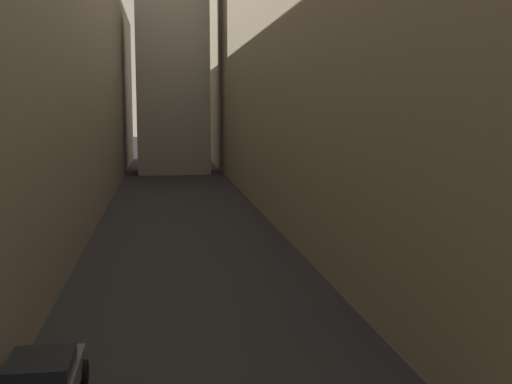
{
  "coord_description": "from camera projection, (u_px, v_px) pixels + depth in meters",
  "views": [
    {
      "loc": [
        -1.4,
        7.64,
        7.3
      ],
      "look_at": [
        0.0,
        17.21,
        6.06
      ],
      "focal_mm": 45.44,
      "sensor_mm": 36.0,
      "label": 1
    }
  ],
  "objects": [
    {
      "name": "building_block_left",
      "position": [
        1.0,
        71.0,
        39.89
      ],
      "size": [
        11.23,
        108.0,
        19.17
      ],
      "primitive_type": "cube",
      "color": "#756B5B",
      "rests_on": "ground"
    },
    {
      "name": "parked_car_left_far",
      "position": [
        41.0,
        383.0,
        15.67
      ],
      "size": [
        1.87,
        4.19,
        1.35
      ],
      "rotation": [
        0.0,
        0.0,
        1.57
      ],
      "color": "#4C4C51",
      "rests_on": "ground"
    },
    {
      "name": "building_block_right",
      "position": [
        370.0,
        55.0,
        43.11
      ],
      "size": [
        14.01,
        108.0,
        21.76
      ],
      "primitive_type": "cube",
      "color": "gray",
      "rests_on": "ground"
    },
    {
      "name": "ground_plane",
      "position": [
        185.0,
        225.0,
        40.75
      ],
      "size": [
        264.0,
        264.0,
        0.0
      ],
      "primitive_type": "plane",
      "color": "#232326"
    }
  ]
}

